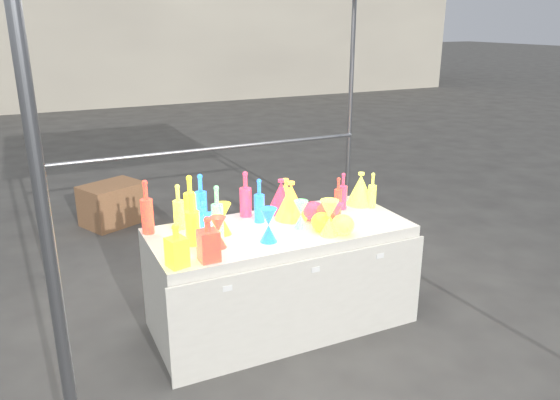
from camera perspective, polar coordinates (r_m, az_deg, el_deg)
name	(u,v)px	position (r m, az deg, el deg)	size (l,w,h in m)	color
ground	(280,322)	(4.13, 0.00, -12.60)	(80.00, 80.00, 0.00)	#5B5854
display_table	(281,277)	(3.95, 0.06, -8.00)	(1.84, 0.83, 0.75)	silver
cardboard_box_closed	(113,204)	(6.19, -17.08, -0.40)	(0.61, 0.44, 0.44)	#A5704A
cardboard_box_flat	(284,222)	(5.95, 0.46, -2.29)	(0.60, 0.43, 0.05)	#A5704A
bottle_0	(190,199)	(3.88, -9.37, 0.06)	(0.09, 0.09, 0.35)	#C74B12
bottle_1	(201,198)	(3.88, -8.27, 0.17)	(0.08, 0.08, 0.36)	#198E3E
bottle_2	(147,207)	(3.74, -13.76, -0.70)	(0.08, 0.08, 0.37)	orange
bottle_3	(246,194)	(3.97, -3.62, 0.64)	(0.09, 0.09, 0.34)	#1D2AAB
bottle_4	(178,207)	(3.79, -10.57, -0.70)	(0.08, 0.08, 0.32)	#115A6F
bottle_5	(217,212)	(3.58, -6.58, -1.24)	(0.08, 0.08, 0.36)	#AC228E
bottle_6	(192,218)	(3.50, -9.16, -1.90)	(0.09, 0.09, 0.36)	#C74B12
bottle_7	(259,201)	(3.85, -2.18, -0.06)	(0.08, 0.08, 0.32)	#198E3E
decanter_0	(177,245)	(3.22, -10.76, -4.66)	(0.11, 0.11, 0.27)	#C74B12
decanter_1	(208,239)	(3.27, -7.50, -4.03)	(0.12, 0.12, 0.28)	orange
decanter_2	(203,219)	(3.64, -8.01, -1.96)	(0.10, 0.10, 0.25)	#198E3E
hourglass_0	(218,232)	(3.46, -6.46, -3.37)	(0.10, 0.10, 0.20)	orange
hourglass_1	(336,218)	(3.71, 5.86, -1.85)	(0.10, 0.10, 0.20)	#1D2AAB
hourglass_2	(329,218)	(3.64, 5.15, -1.87)	(0.12, 0.12, 0.25)	#115A6F
hourglass_3	(301,214)	(3.75, 2.19, -1.52)	(0.10, 0.10, 0.20)	#AC228E
hourglass_4	(223,219)	(3.66, -5.95, -1.98)	(0.11, 0.11, 0.22)	#C74B12
hourglass_5	(269,225)	(3.52, -1.20, -2.64)	(0.11, 0.11, 0.23)	#198E3E
globe_0	(322,223)	(3.72, 4.36, -2.43)	(0.14, 0.14, 0.12)	#C74B12
globe_1	(343,226)	(3.67, 6.57, -2.71)	(0.16, 0.16, 0.13)	#115A6F
globe_2	(328,214)	(3.86, 5.08, -1.45)	(0.18, 0.18, 0.14)	orange
globe_3	(313,212)	(3.93, 3.52, -1.24)	(0.15, 0.15, 0.12)	#1D2AAB
lampshade_0	(291,200)	(3.92, 1.16, -0.03)	(0.24, 0.24, 0.28)	#DFFE35
lampshade_1	(286,195)	(4.07, 0.58, 0.49)	(0.22, 0.22, 0.25)	#DFFE35
lampshade_2	(281,196)	(4.05, 0.12, 0.43)	(0.22, 0.22, 0.26)	#1D2AAB
lampshade_3	(361,188)	(4.28, 8.42, 1.20)	(0.22, 0.22, 0.26)	#115A6F
bottle_9	(338,194)	(4.11, 6.10, 0.62)	(0.06, 0.06, 0.26)	orange
bottle_10	(343,191)	(4.15, 6.60, 0.94)	(0.06, 0.06, 0.28)	#1D2AAB
bottle_11	(372,190)	(4.22, 9.63, 1.02)	(0.06, 0.06, 0.28)	#115A6F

